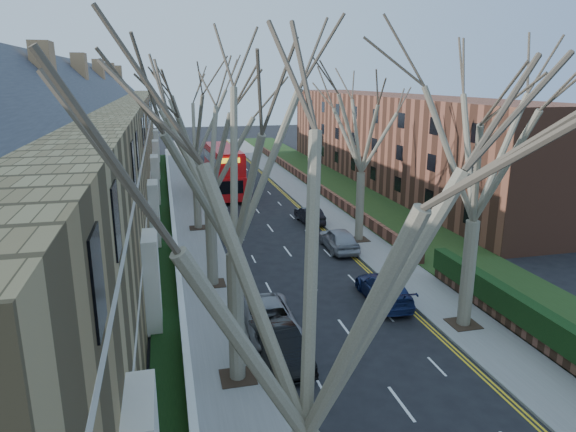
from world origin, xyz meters
TOP-DOWN VIEW (x-y plane):
  - pavement_left at (-6.00, 39.00)m, footprint 3.00×102.00m
  - pavement_right at (6.00, 39.00)m, footprint 3.00×102.00m
  - terrace_left at (-13.65, 31.00)m, footprint 9.70×78.00m
  - flats_right at (17.46, 43.00)m, footprint 13.97×54.00m
  - front_wall_left at (-7.65, 31.00)m, footprint 0.30×78.00m
  - grass_verge_right at (10.50, 39.00)m, footprint 6.00×102.00m
  - tree_left_near at (-5.70, -4.00)m, footprint 9.80×9.80m
  - tree_left_mid at (-5.70, 6.00)m, footprint 10.50×10.50m
  - tree_left_far at (-5.70, 16.00)m, footprint 10.15×10.15m
  - tree_left_dist at (-5.70, 28.00)m, footprint 10.50×10.50m
  - tree_right_mid at (5.70, 8.00)m, footprint 10.50×10.50m
  - tree_right_far at (5.70, 22.00)m, footprint 10.15×10.15m
  - double_decker_bus at (-2.06, 40.86)m, footprint 3.26×11.56m
  - car_left_mid at (-3.70, 6.97)m, footprint 2.13×4.63m
  - car_left_far at (-3.63, 9.56)m, footprint 2.48×5.21m
  - car_right_near at (3.11, 11.65)m, footprint 2.35×5.13m
  - car_right_mid at (3.60, 20.48)m, footprint 1.97×4.73m
  - car_right_far at (3.51, 27.69)m, footprint 1.68×4.27m

SIDE VIEW (x-z plane):
  - pavement_left at x=-6.00m, z-range 0.00..0.12m
  - pavement_right at x=6.00m, z-range 0.00..0.12m
  - grass_verge_right at x=10.50m, z-range 0.12..0.18m
  - front_wall_left at x=-7.65m, z-range 0.12..1.12m
  - car_right_far at x=3.51m, z-range 0.00..1.38m
  - car_left_far at x=-3.63m, z-range 0.00..1.44m
  - car_right_near at x=3.11m, z-range 0.00..1.45m
  - car_left_mid at x=-3.70m, z-range 0.00..1.47m
  - car_right_mid at x=3.60m, z-range 0.00..1.60m
  - double_decker_bus at x=-2.06m, z-range -0.03..4.74m
  - flats_right at x=17.46m, z-range -0.02..9.98m
  - terrace_left at x=-13.65m, z-range -1.27..12.33m
  - tree_left_near at x=-5.70m, z-range 2.06..15.79m
  - tree_left_far at x=-5.70m, z-range 2.13..16.35m
  - tree_right_far at x=5.70m, z-range 2.13..16.35m
  - tree_left_mid at x=-5.70m, z-range 2.20..16.91m
  - tree_right_mid at x=5.70m, z-range 2.20..16.91m
  - tree_left_dist at x=-5.70m, z-range 2.20..16.91m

